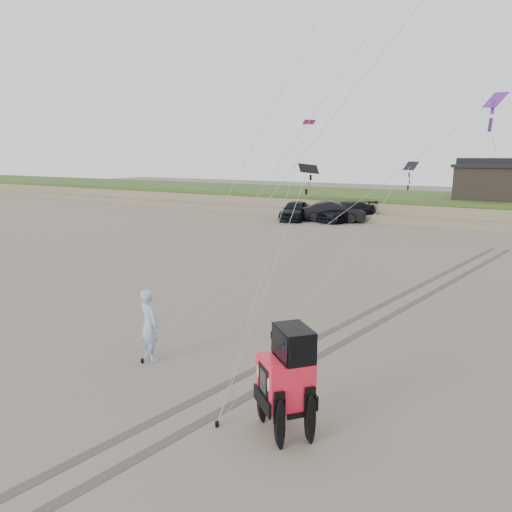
% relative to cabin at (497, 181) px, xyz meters
% --- Properties ---
extents(ground, '(160.00, 160.00, 0.00)m').
position_rel_cabin_xyz_m(ground, '(-2.00, -37.00, -3.24)').
color(ground, '#6B6054').
rests_on(ground, ground).
extents(dune_ridge, '(160.00, 14.25, 1.73)m').
position_rel_cabin_xyz_m(dune_ridge, '(-2.00, 0.50, -2.42)').
color(dune_ridge, '#7A6B54').
rests_on(dune_ridge, ground).
extents(cabin, '(6.40, 5.40, 3.35)m').
position_rel_cabin_xyz_m(cabin, '(0.00, 0.00, 0.00)').
color(cabin, black).
rests_on(cabin, dune_ridge).
extents(truck_a, '(2.98, 5.08, 1.62)m').
position_rel_cabin_xyz_m(truck_a, '(-14.03, -8.84, -2.43)').
color(truck_a, black).
rests_on(truck_a, ground).
extents(truck_b, '(5.23, 2.95, 1.63)m').
position_rel_cabin_xyz_m(truck_b, '(-10.87, -8.00, -2.42)').
color(truck_b, black).
rests_on(truck_b, ground).
extents(truck_c, '(4.07, 5.97, 1.61)m').
position_rel_cabin_xyz_m(truck_c, '(-10.14, -7.32, -2.43)').
color(truck_c, black).
rests_on(truck_c, ground).
extents(jeep, '(4.49, 4.81, 1.72)m').
position_rel_cabin_xyz_m(jeep, '(0.71, -37.67, -2.38)').
color(jeep, '#FF203C').
rests_on(jeep, ground).
extents(man, '(0.82, 0.66, 1.94)m').
position_rel_cabin_xyz_m(man, '(-4.04, -36.46, -2.27)').
color(man, '#7E9AC3').
rests_on(man, ground).
extents(kite_flock, '(8.81, 9.37, 10.28)m').
position_rel_cabin_xyz_m(kite_flock, '(1.24, -27.83, 6.14)').
color(kite_flock, red).
rests_on(kite_flock, ground).
extents(stake_main, '(0.08, 0.08, 0.12)m').
position_rel_cabin_xyz_m(stake_main, '(-4.07, -36.75, -3.18)').
color(stake_main, black).
rests_on(stake_main, ground).
extents(stake_aux, '(0.08, 0.08, 0.12)m').
position_rel_cabin_xyz_m(stake_aux, '(-0.53, -38.25, -3.18)').
color(stake_aux, black).
rests_on(stake_aux, ground).
extents(tire_tracks, '(5.22, 29.74, 0.01)m').
position_rel_cabin_xyz_m(tire_tracks, '(0.00, -29.00, -3.23)').
color(tire_tracks, '#4C443D').
rests_on(tire_tracks, ground).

